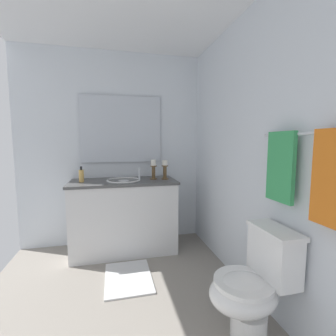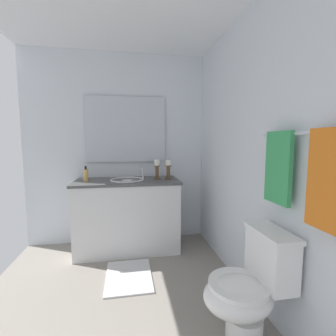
{
  "view_description": "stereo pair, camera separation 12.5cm",
  "coord_description": "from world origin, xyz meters",
  "px_view_note": "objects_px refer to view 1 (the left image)",
  "views": [
    {
      "loc": [
        1.77,
        -0.01,
        1.31
      ],
      "look_at": [
        -0.32,
        0.48,
        1.08
      ],
      "focal_mm": 25.08,
      "sensor_mm": 36.0,
      "label": 1
    },
    {
      "loc": [
        1.79,
        0.11,
        1.31
      ],
      "look_at": [
        -0.32,
        0.48,
        1.08
      ],
      "focal_mm": 25.08,
      "sensor_mm": 36.0,
      "label": 2
    }
  ],
  "objects_px": {
    "towel_bar": "(310,133)",
    "towel_near_vanity": "(280,167)",
    "candle_holder_short": "(154,169)",
    "vanity_cabinet": "(124,216)",
    "sink_basin": "(124,184)",
    "candle_holder_tall": "(165,169)",
    "soap_bottle": "(81,176)",
    "toilet": "(252,286)",
    "mirror": "(121,129)",
    "bath_mat": "(128,278)"
  },
  "relations": [
    {
      "from": "mirror",
      "to": "candle_holder_tall",
      "type": "xyz_separation_m",
      "value": [
        0.29,
        0.5,
        -0.5
      ]
    },
    {
      "from": "candle_holder_tall",
      "to": "towel_near_vanity",
      "type": "xyz_separation_m",
      "value": [
        1.46,
        0.47,
        0.17
      ]
    },
    {
      "from": "candle_holder_tall",
      "to": "sink_basin",
      "type": "bearing_deg",
      "value": -90.67
    },
    {
      "from": "mirror",
      "to": "soap_bottle",
      "type": "distance_m",
      "value": 0.77
    },
    {
      "from": "mirror",
      "to": "soap_bottle",
      "type": "relative_size",
      "value": 5.63
    },
    {
      "from": "vanity_cabinet",
      "to": "sink_basin",
      "type": "distance_m",
      "value": 0.39
    },
    {
      "from": "toilet",
      "to": "towel_near_vanity",
      "type": "xyz_separation_m",
      "value": [
        -0.04,
        0.2,
        0.79
      ]
    },
    {
      "from": "vanity_cabinet",
      "to": "towel_bar",
      "type": "relative_size",
      "value": 1.53
    },
    {
      "from": "sink_basin",
      "to": "soap_bottle",
      "type": "height_order",
      "value": "soap_bottle"
    },
    {
      "from": "mirror",
      "to": "towel_bar",
      "type": "height_order",
      "value": "mirror"
    },
    {
      "from": "vanity_cabinet",
      "to": "candle_holder_short",
      "type": "height_order",
      "value": "candle_holder_short"
    },
    {
      "from": "candle_holder_short",
      "to": "towel_bar",
      "type": "relative_size",
      "value": 0.3
    },
    {
      "from": "soap_bottle",
      "to": "mirror",
      "type": "bearing_deg",
      "value": 120.52
    },
    {
      "from": "toilet",
      "to": "towel_bar",
      "type": "distance_m",
      "value": 1.04
    },
    {
      "from": "mirror",
      "to": "towel_bar",
      "type": "xyz_separation_m",
      "value": [
        1.95,
        0.99,
        -0.11
      ]
    },
    {
      "from": "vanity_cabinet",
      "to": "soap_bottle",
      "type": "height_order",
      "value": "soap_bottle"
    },
    {
      "from": "vanity_cabinet",
      "to": "toilet",
      "type": "relative_size",
      "value": 1.66
    },
    {
      "from": "towel_bar",
      "to": "towel_near_vanity",
      "type": "xyz_separation_m",
      "value": [
        -0.2,
        -0.02,
        -0.22
      ]
    },
    {
      "from": "mirror",
      "to": "toilet",
      "type": "bearing_deg",
      "value": 23.19
    },
    {
      "from": "candle_holder_tall",
      "to": "towel_bar",
      "type": "bearing_deg",
      "value": 16.24
    },
    {
      "from": "vanity_cabinet",
      "to": "sink_basin",
      "type": "xyz_separation_m",
      "value": [
        -0.0,
        0.0,
        0.39
      ]
    },
    {
      "from": "candle_holder_tall",
      "to": "soap_bottle",
      "type": "xyz_separation_m",
      "value": [
        -0.01,
        -0.98,
        -0.05
      ]
    },
    {
      "from": "towel_near_vanity",
      "to": "bath_mat",
      "type": "distance_m",
      "value": 1.72
    },
    {
      "from": "sink_basin",
      "to": "mirror",
      "type": "xyz_separation_m",
      "value": [
        -0.28,
        -0.0,
        0.66
      ]
    },
    {
      "from": "toilet",
      "to": "bath_mat",
      "type": "height_order",
      "value": "toilet"
    },
    {
      "from": "candle_holder_short",
      "to": "towel_bar",
      "type": "height_order",
      "value": "towel_bar"
    },
    {
      "from": "towel_near_vanity",
      "to": "sink_basin",
      "type": "bearing_deg",
      "value": -146.52
    },
    {
      "from": "vanity_cabinet",
      "to": "sink_basin",
      "type": "height_order",
      "value": "sink_basin"
    },
    {
      "from": "towel_near_vanity",
      "to": "toilet",
      "type": "bearing_deg",
      "value": -78.28
    },
    {
      "from": "toilet",
      "to": "towel_bar",
      "type": "height_order",
      "value": "towel_bar"
    },
    {
      "from": "vanity_cabinet",
      "to": "candle_holder_short",
      "type": "bearing_deg",
      "value": 93.01
    },
    {
      "from": "vanity_cabinet",
      "to": "towel_near_vanity",
      "type": "bearing_deg",
      "value": 33.51
    },
    {
      "from": "toilet",
      "to": "bath_mat",
      "type": "relative_size",
      "value": 1.25
    },
    {
      "from": "mirror",
      "to": "sink_basin",
      "type": "bearing_deg",
      "value": 0.2
    },
    {
      "from": "soap_bottle",
      "to": "bath_mat",
      "type": "distance_m",
      "value": 1.22
    },
    {
      "from": "towel_near_vanity",
      "to": "towel_bar",
      "type": "bearing_deg",
      "value": 5.06
    },
    {
      "from": "sink_basin",
      "to": "mirror",
      "type": "distance_m",
      "value": 0.71
    },
    {
      "from": "candle_holder_tall",
      "to": "vanity_cabinet",
      "type": "bearing_deg",
      "value": -90.67
    },
    {
      "from": "soap_bottle",
      "to": "towel_near_vanity",
      "type": "relative_size",
      "value": 0.38
    },
    {
      "from": "candle_holder_tall",
      "to": "candle_holder_short",
      "type": "height_order",
      "value": "candle_holder_short"
    },
    {
      "from": "toilet",
      "to": "towel_near_vanity",
      "type": "relative_size",
      "value": 1.59
    },
    {
      "from": "vanity_cabinet",
      "to": "toilet",
      "type": "distance_m",
      "value": 1.69
    },
    {
      "from": "sink_basin",
      "to": "bath_mat",
      "type": "xyz_separation_m",
      "value": [
        0.62,
        -0.0,
        -0.82
      ]
    },
    {
      "from": "sink_basin",
      "to": "mirror",
      "type": "height_order",
      "value": "mirror"
    },
    {
      "from": "candle_holder_short",
      "to": "soap_bottle",
      "type": "bearing_deg",
      "value": -88.8
    },
    {
      "from": "towel_near_vanity",
      "to": "soap_bottle",
      "type": "bearing_deg",
      "value": -135.49
    },
    {
      "from": "toilet",
      "to": "mirror",
      "type": "bearing_deg",
      "value": -156.81
    },
    {
      "from": "candle_holder_tall",
      "to": "candle_holder_short",
      "type": "relative_size",
      "value": 0.97
    },
    {
      "from": "soap_bottle",
      "to": "bath_mat",
      "type": "height_order",
      "value": "soap_bottle"
    },
    {
      "from": "vanity_cabinet",
      "to": "bath_mat",
      "type": "height_order",
      "value": "vanity_cabinet"
    }
  ]
}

